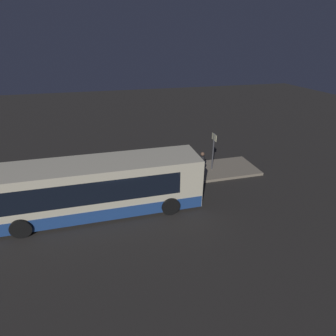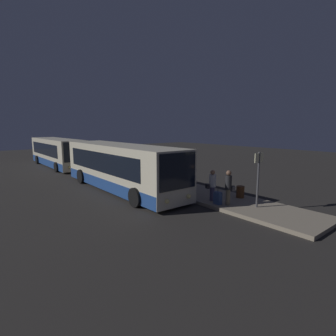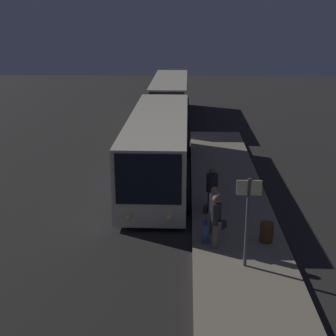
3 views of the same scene
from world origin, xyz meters
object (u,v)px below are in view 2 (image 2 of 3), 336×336
at_px(bus_second, 57,153).
at_px(passenger_with_bags, 229,186).
at_px(passenger_boarding, 189,178).
at_px(bus_lead, 120,167).
at_px(sign_post, 258,173).
at_px(passenger_waiting, 212,184).
at_px(suitcase, 218,198).
at_px(trash_bin, 240,192).

bearing_deg(bus_second, passenger_with_bags, 6.19).
height_order(passenger_boarding, passenger_with_bags, passenger_with_bags).
xyz_separation_m(bus_lead, passenger_with_bags, (7.13, 2.24, -0.31)).
distance_m(bus_lead, sign_post, 8.80).
height_order(passenger_waiting, passenger_with_bags, passenger_with_bags).
relative_size(passenger_with_bags, sign_post, 0.65).
distance_m(passenger_waiting, suitcase, 0.90).
bearing_deg(trash_bin, passenger_with_bags, -73.89).
distance_m(passenger_boarding, trash_bin, 3.02).
relative_size(passenger_with_bags, suitcase, 2.01).
xyz_separation_m(bus_lead, trash_bin, (6.65, 3.92, -0.97)).
height_order(passenger_boarding, passenger_waiting, passenger_boarding).
height_order(bus_lead, passenger_boarding, bus_lead).
distance_m(passenger_waiting, trash_bin, 1.89).
xyz_separation_m(bus_lead, bus_second, (-13.47, -0.00, -0.06)).
relative_size(passenger_boarding, passenger_with_bags, 0.97).
height_order(passenger_with_bags, sign_post, sign_post).
distance_m(passenger_waiting, passenger_with_bags, 1.08).
bearing_deg(bus_lead, passenger_waiting, 20.02).
height_order(bus_second, suitcase, bus_second).
bearing_deg(sign_post, suitcase, -144.32).
xyz_separation_m(sign_post, trash_bin, (-1.60, 0.88, -1.38)).
height_order(bus_lead, trash_bin, bus_lead).
height_order(passenger_with_bags, trash_bin, passenger_with_bags).
distance_m(passenger_with_bags, trash_bin, 1.87).
height_order(bus_second, passenger_with_bags, bus_second).
xyz_separation_m(bus_second, passenger_waiting, (19.53, 2.21, -0.35)).
xyz_separation_m(passenger_waiting, passenger_with_bags, (1.07, 0.03, 0.09)).
relative_size(bus_lead, sign_post, 4.28).
height_order(bus_lead, passenger_waiting, bus_lead).
bearing_deg(bus_second, trash_bin, 11.01).
bearing_deg(bus_second, suitcase, 5.47).
xyz_separation_m(passenger_waiting, suitcase, (0.64, -0.28, -0.57)).
xyz_separation_m(passenger_boarding, trash_bin, (2.44, 1.68, -0.60)).
bearing_deg(bus_second, bus_lead, 0.00).
xyz_separation_m(passenger_boarding, passenger_waiting, (1.86, -0.03, -0.03)).
bearing_deg(bus_second, sign_post, 7.96).
relative_size(suitcase, trash_bin, 1.36).
relative_size(bus_second, suitcase, 12.66).
height_order(passenger_boarding, suitcase, passenger_boarding).
bearing_deg(passenger_boarding, suitcase, 159.70).
xyz_separation_m(bus_second, trash_bin, (20.12, 3.92, -0.92)).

